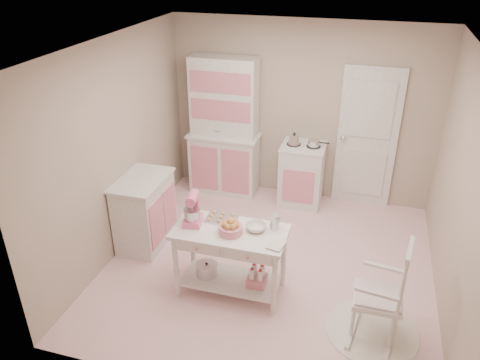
# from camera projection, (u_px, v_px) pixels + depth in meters

# --- Properties ---
(room_shell) EXTENTS (3.84, 3.84, 2.62)m
(room_shell) POSITION_uv_depth(u_px,v_px,m) (274.00, 139.00, 4.92)
(room_shell) COLOR pink
(room_shell) RESTS_ON ground
(door) EXTENTS (0.82, 0.05, 2.04)m
(door) POSITION_uv_depth(u_px,v_px,m) (367.00, 138.00, 6.57)
(door) COLOR white
(door) RESTS_ON ground
(hutch) EXTENTS (1.06, 0.50, 2.08)m
(hutch) POSITION_uv_depth(u_px,v_px,m) (224.00, 128.00, 6.88)
(hutch) COLOR white
(hutch) RESTS_ON ground
(stove) EXTENTS (0.62, 0.57, 0.92)m
(stove) POSITION_uv_depth(u_px,v_px,m) (302.00, 174.00, 6.81)
(stove) COLOR white
(stove) RESTS_ON ground
(base_cabinet) EXTENTS (0.54, 0.84, 0.92)m
(base_cabinet) POSITION_uv_depth(u_px,v_px,m) (145.00, 212.00, 5.89)
(base_cabinet) COLOR white
(base_cabinet) RESTS_ON ground
(lace_rug) EXTENTS (0.92, 0.92, 0.01)m
(lace_rug) POSITION_uv_depth(u_px,v_px,m) (372.00, 331.00, 4.70)
(lace_rug) COLOR white
(lace_rug) RESTS_ON ground
(rocking_chair) EXTENTS (0.58, 0.78, 1.10)m
(rocking_chair) POSITION_uv_depth(u_px,v_px,m) (379.00, 289.00, 4.45)
(rocking_chair) COLOR white
(rocking_chair) RESTS_ON ground
(work_table) EXTENTS (1.20, 0.60, 0.80)m
(work_table) POSITION_uv_depth(u_px,v_px,m) (231.00, 261.00, 5.08)
(work_table) COLOR white
(work_table) RESTS_ON ground
(stand_mixer) EXTENTS (0.24, 0.31, 0.34)m
(stand_mixer) POSITION_uv_depth(u_px,v_px,m) (193.00, 210.00, 4.94)
(stand_mixer) COLOR pink
(stand_mixer) RESTS_ON work_table
(cookie_tray) EXTENTS (0.34, 0.24, 0.02)m
(cookie_tray) POSITION_uv_depth(u_px,v_px,m) (222.00, 219.00, 5.09)
(cookie_tray) COLOR silver
(cookie_tray) RESTS_ON work_table
(bread_basket) EXTENTS (0.25, 0.25, 0.09)m
(bread_basket) POSITION_uv_depth(u_px,v_px,m) (231.00, 230.00, 4.83)
(bread_basket) COLOR #D57A8E
(bread_basket) RESTS_ON work_table
(mixing_bowl) EXTENTS (0.22, 0.22, 0.07)m
(mixing_bowl) POSITION_uv_depth(u_px,v_px,m) (256.00, 227.00, 4.89)
(mixing_bowl) COLOR silver
(mixing_bowl) RESTS_ON work_table
(metal_pitcher) EXTENTS (0.10, 0.10, 0.17)m
(metal_pitcher) POSITION_uv_depth(u_px,v_px,m) (275.00, 222.00, 4.89)
(metal_pitcher) COLOR silver
(metal_pitcher) RESTS_ON work_table
(recipe_book) EXTENTS (0.19, 0.23, 0.02)m
(recipe_book) POSITION_uv_depth(u_px,v_px,m) (269.00, 243.00, 4.68)
(recipe_book) COLOR silver
(recipe_book) RESTS_ON work_table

